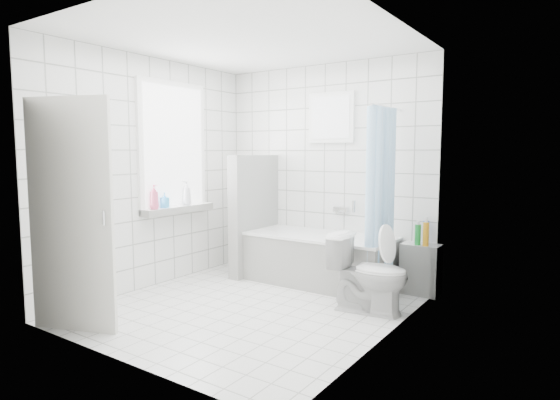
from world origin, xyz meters
The scene contains 19 objects.
ground centered at (0.00, 0.00, 0.00)m, with size 3.00×3.00×0.00m, color white.
ceiling centered at (0.00, 0.00, 2.60)m, with size 3.00×3.00×0.00m, color white.
wall_back centered at (0.00, 1.50, 1.30)m, with size 2.80×0.02×2.60m, color white.
wall_front centered at (0.00, -1.50, 1.30)m, with size 2.80×0.02×2.60m, color white.
wall_left centered at (-1.40, 0.00, 1.30)m, with size 0.02×3.00×2.60m, color white.
wall_right centered at (1.40, 0.00, 1.30)m, with size 0.02×3.00×2.60m, color white.
window_left centered at (-1.35, 0.30, 1.60)m, with size 0.01×0.90×1.40m, color white.
window_back centered at (0.10, 1.46, 1.95)m, with size 0.50×0.01×0.50m, color white.
window_sill centered at (-1.31, 0.30, 0.86)m, with size 0.18×1.02×0.08m, color white.
door centered at (-0.88, -1.34, 1.00)m, with size 0.04×0.80×2.00m, color silver.
bathtub centered at (0.15, 1.12, 0.29)m, with size 1.71×0.77×0.58m.
partition_wall centered at (-0.77, 1.07, 0.75)m, with size 0.15×0.85×1.50m, color white.
tiled_ledge centered at (1.27, 1.38, 0.28)m, with size 0.40×0.24×0.55m, color white.
toilet centered at (1.03, 0.53, 0.38)m, with size 0.42×0.74×0.76m, color white.
curtain_rod centered at (0.95, 1.10, 2.00)m, with size 0.02×0.02×0.80m, color silver.
shower_curtain centered at (0.95, 0.97, 1.10)m, with size 0.14×0.48×1.78m, color #50A6EC, non-canonical shape.
tub_faucet centered at (0.25, 1.46, 0.85)m, with size 0.18×0.06×0.06m, color silver.
sill_bottles centered at (-1.30, 0.18, 1.03)m, with size 0.15×0.64×0.29m.
ledge_bottles centered at (1.30, 1.34, 0.67)m, with size 0.15×0.16×0.25m.
Camera 1 is at (2.80, -3.58, 1.54)m, focal length 30.00 mm.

